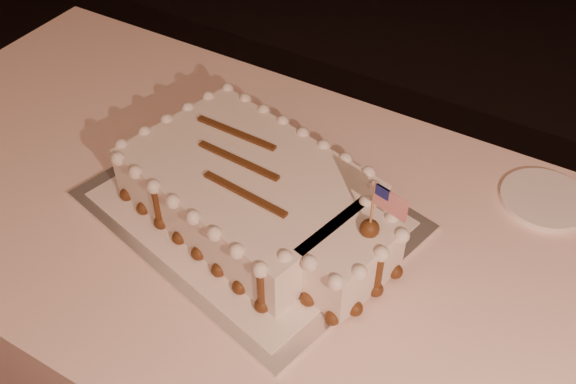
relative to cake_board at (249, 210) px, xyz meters
The scene contains 4 objects.
cake_board is the anchor object (origin of this frame).
doily 0.01m from the cake_board, ahead, with size 0.47×0.36×0.00m, color white.
sheet_cake 0.06m from the cake_board, 13.34° to the right, with size 0.52×0.37×0.20m.
side_plate 0.53m from the cake_board, 33.30° to the left, with size 0.16×0.16×0.01m, color white.
Camera 1 is at (0.06, -0.04, 1.55)m, focal length 40.00 mm.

